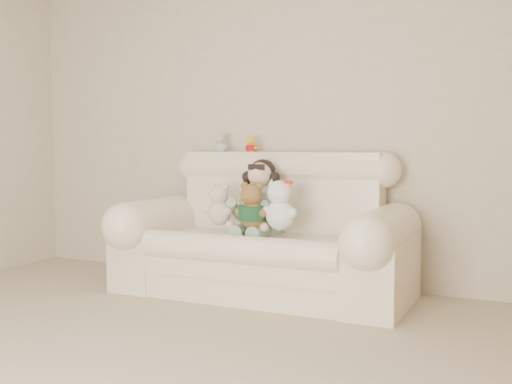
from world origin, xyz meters
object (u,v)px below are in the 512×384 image
object	(u,v)px
sofa	(262,224)
seated_child	(260,196)
brown_teddy	(252,201)
white_cat	(280,200)
cream_teddy	(219,200)

from	to	relation	value
sofa	seated_child	xyz separation A→B (m)	(-0.05, 0.08, 0.19)
brown_teddy	seated_child	bearing A→B (deg)	115.44
white_cat	cream_teddy	distance (m)	0.50
brown_teddy	sofa	bearing A→B (deg)	103.30
white_cat	cream_teddy	bearing A→B (deg)	-172.38
brown_teddy	cream_teddy	size ratio (longest dim) A/B	1.07
sofa	brown_teddy	world-z (taller)	sofa
brown_teddy	cream_teddy	distance (m)	0.30
sofa	brown_teddy	bearing A→B (deg)	-91.36
cream_teddy	brown_teddy	bearing A→B (deg)	0.48
seated_child	brown_teddy	size ratio (longest dim) A/B	1.49
brown_teddy	white_cat	world-z (taller)	white_cat
seated_child	white_cat	world-z (taller)	seated_child
sofa	brown_teddy	size ratio (longest dim) A/B	5.52
sofa	cream_teddy	bearing A→B (deg)	-163.05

